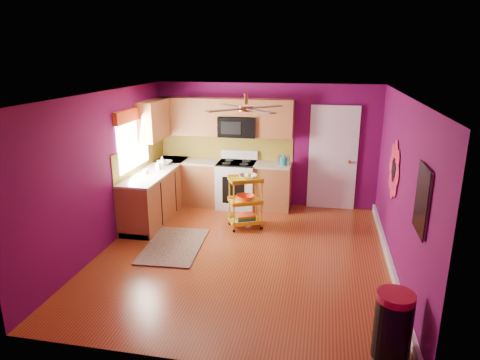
# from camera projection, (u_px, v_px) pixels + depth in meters

# --- Properties ---
(ground) EXTENTS (5.00, 5.00, 0.00)m
(ground) POSITION_uv_depth(u_px,v_px,m) (243.00, 255.00, 6.76)
(ground) COLOR maroon
(ground) RESTS_ON ground
(room_envelope) EXTENTS (4.54, 5.04, 2.52)m
(room_envelope) POSITION_uv_depth(u_px,v_px,m) (245.00, 154.00, 6.29)
(room_envelope) COLOR #630B4C
(room_envelope) RESTS_ON ground
(lower_cabinets) EXTENTS (2.81, 2.31, 0.94)m
(lower_cabinets) POSITION_uv_depth(u_px,v_px,m) (194.00, 189.00, 8.59)
(lower_cabinets) COLOR brown
(lower_cabinets) RESTS_ON ground
(electric_range) EXTENTS (0.76, 0.66, 1.13)m
(electric_range) POSITION_uv_depth(u_px,v_px,m) (237.00, 184.00, 8.76)
(electric_range) COLOR white
(electric_range) RESTS_ON ground
(upper_cabinetry) EXTENTS (2.80, 2.30, 1.26)m
(upper_cabinetry) POSITION_uv_depth(u_px,v_px,m) (203.00, 119.00, 8.52)
(upper_cabinetry) COLOR brown
(upper_cabinetry) RESTS_ON ground
(left_window) EXTENTS (0.08, 1.35, 1.08)m
(left_window) POSITION_uv_depth(u_px,v_px,m) (133.00, 130.00, 7.66)
(left_window) COLOR white
(left_window) RESTS_ON ground
(panel_door) EXTENTS (0.95, 0.11, 2.15)m
(panel_door) POSITION_uv_depth(u_px,v_px,m) (333.00, 159.00, 8.53)
(panel_door) COLOR white
(panel_door) RESTS_ON ground
(right_wall_art) EXTENTS (0.04, 2.74, 1.04)m
(right_wall_art) POSITION_uv_depth(u_px,v_px,m) (405.00, 181.00, 5.61)
(right_wall_art) COLOR black
(right_wall_art) RESTS_ON ground
(ceiling_fan) EXTENTS (1.01, 1.01, 0.26)m
(ceiling_fan) POSITION_uv_depth(u_px,v_px,m) (246.00, 108.00, 6.29)
(ceiling_fan) COLOR #BF8C3F
(ceiling_fan) RESTS_ON ground
(shag_rug) EXTENTS (0.98, 1.51, 0.02)m
(shag_rug) POSITION_uv_depth(u_px,v_px,m) (174.00, 246.00, 7.05)
(shag_rug) COLOR black
(shag_rug) RESTS_ON ground
(rolling_cart) EXTENTS (0.69, 0.62, 1.03)m
(rolling_cart) POSITION_uv_depth(u_px,v_px,m) (246.00, 200.00, 7.68)
(rolling_cart) COLOR yellow
(rolling_cart) RESTS_ON ground
(trash_can) EXTENTS (0.49, 0.49, 0.74)m
(trash_can) POSITION_uv_depth(u_px,v_px,m) (393.00, 326.00, 4.40)
(trash_can) COLOR black
(trash_can) RESTS_ON ground
(teal_kettle) EXTENTS (0.18, 0.18, 0.21)m
(teal_kettle) POSITION_uv_depth(u_px,v_px,m) (284.00, 161.00, 8.43)
(teal_kettle) COLOR #128B81
(teal_kettle) RESTS_ON lower_cabinets
(toaster) EXTENTS (0.22, 0.15, 0.18)m
(toaster) POSITION_uv_depth(u_px,v_px,m) (284.00, 160.00, 8.45)
(toaster) COLOR beige
(toaster) RESTS_ON lower_cabinets
(soap_bottle_a) EXTENTS (0.08, 0.08, 0.18)m
(soap_bottle_a) POSITION_uv_depth(u_px,v_px,m) (158.00, 165.00, 8.08)
(soap_bottle_a) COLOR #EA3F72
(soap_bottle_a) RESTS_ON lower_cabinets
(soap_bottle_b) EXTENTS (0.15, 0.15, 0.19)m
(soap_bottle_b) POSITION_uv_depth(u_px,v_px,m) (162.00, 161.00, 8.36)
(soap_bottle_b) COLOR white
(soap_bottle_b) RESTS_ON lower_cabinets
(counter_dish) EXTENTS (0.28, 0.28, 0.07)m
(counter_dish) POSITION_uv_depth(u_px,v_px,m) (165.00, 163.00, 8.47)
(counter_dish) COLOR white
(counter_dish) RESTS_ON lower_cabinets
(counter_cup) EXTENTS (0.11, 0.11, 0.09)m
(counter_cup) POSITION_uv_depth(u_px,v_px,m) (146.00, 172.00, 7.81)
(counter_cup) COLOR white
(counter_cup) RESTS_ON lower_cabinets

